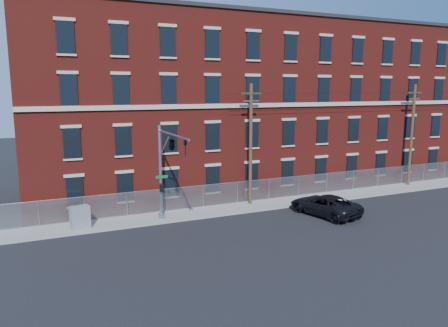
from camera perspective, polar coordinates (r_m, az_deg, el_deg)
name	(u,v)px	position (r m, az deg, el deg)	size (l,w,h in m)	color
ground	(261,227)	(30.75, 4.97, -8.46)	(140.00, 140.00, 0.00)	black
sidewalk	(349,194)	(41.34, 16.32, -3.94)	(65.00, 3.00, 0.12)	gray
mill_building	(298,103)	(47.37, 9.79, 7.92)	(55.30, 14.32, 16.30)	maroon
chain_link_fence	(340,181)	(42.09, 15.25, -2.26)	(59.06, 0.06, 1.85)	#A5A8AD
traffic_signal_mast	(169,153)	(29.20, -7.35, 1.40)	(0.90, 6.75, 7.00)	#9EA0A5
utility_pole_near	(251,142)	(35.34, 3.57, 2.85)	(1.80, 0.28, 10.00)	#4C3526
utility_pole_mid	(412,133)	(46.42, 23.76, 3.71)	(1.80, 0.28, 10.00)	#4C3526
overhead_wires	(415,95)	(46.22, 24.09, 8.38)	(40.00, 0.62, 0.62)	black
pickup_truck	(325,205)	(34.21, 13.29, -5.39)	(2.66, 5.76, 1.60)	black
utility_cabinet	(80,217)	(31.37, -18.66, -6.81)	(1.29, 0.64, 1.61)	slate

